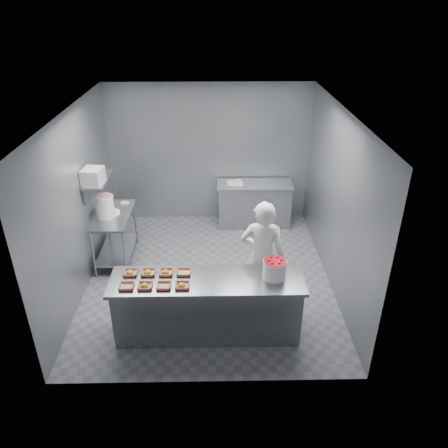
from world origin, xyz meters
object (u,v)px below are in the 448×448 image
(glaze_bucket, at_px, (105,206))
(tray_5, at_px, (148,272))
(tray_3, at_px, (182,285))
(worker, at_px, (262,256))
(tray_7, at_px, (184,272))
(strawberry_tub, at_px, (275,268))
(tray_0, at_px, (127,286))
(prep_table, at_px, (115,230))
(tray_2, at_px, (164,286))
(tray_6, at_px, (166,272))
(appliance, at_px, (93,176))
(service_counter, at_px, (208,306))
(tray_4, at_px, (130,273))
(tray_1, at_px, (145,286))
(back_counter, at_px, (254,204))

(glaze_bucket, bearing_deg, tray_5, -61.38)
(tray_3, height_order, worker, worker)
(tray_5, xyz_separation_m, tray_7, (0.48, 0.00, -0.00))
(strawberry_tub, bearing_deg, tray_0, -174.28)
(prep_table, bearing_deg, tray_2, -62.51)
(tray_6, bearing_deg, appliance, 128.68)
(worker, bearing_deg, service_counter, 46.92)
(tray_4, distance_m, glaze_bucket, 1.86)
(appliance, bearing_deg, glaze_bucket, 66.50)
(service_counter, bearing_deg, tray_4, 171.70)
(tray_0, height_order, tray_3, tray_3)
(service_counter, distance_m, strawberry_tub, 1.07)
(tray_1, height_order, tray_5, same)
(tray_4, xyz_separation_m, strawberry_tub, (1.93, -0.11, 0.12))
(tray_0, bearing_deg, tray_5, 51.98)
(tray_0, xyz_separation_m, tray_2, (0.48, 0.00, 0.00))
(tray_2, distance_m, tray_7, 0.39)
(prep_table, xyz_separation_m, worker, (2.44, -1.35, 0.28))
(tray_0, height_order, tray_6, tray_6)
(tray_6, bearing_deg, tray_5, 180.00)
(tray_4, bearing_deg, appliance, 116.36)
(service_counter, height_order, prep_table, same)
(tray_7, bearing_deg, tray_4, -180.00)
(strawberry_tub, bearing_deg, appliance, 148.19)
(tray_2, height_order, tray_3, tray_3)
(tray_1, xyz_separation_m, tray_5, (0.00, 0.30, 0.00))
(tray_2, bearing_deg, tray_6, 90.57)
(strawberry_tub, bearing_deg, service_counter, -177.32)
(tray_0, bearing_deg, prep_table, 106.27)
(service_counter, height_order, tray_2, tray_2)
(prep_table, bearing_deg, tray_4, -71.25)
(service_counter, xyz_separation_m, tray_1, (-0.80, -0.15, 0.47))
(tray_0, xyz_separation_m, strawberry_tub, (1.93, 0.19, 0.12))
(back_counter, bearing_deg, tray_5, -118.75)
(tray_1, height_order, tray_2, tray_1)
(tray_3, bearing_deg, tray_0, 180.00)
(prep_table, relative_size, worker, 0.68)
(tray_2, bearing_deg, prep_table, 117.49)
(service_counter, height_order, tray_5, tray_5)
(worker, bearing_deg, prep_table, -19.10)
(back_counter, relative_size, strawberry_tub, 4.74)
(tray_7, xyz_separation_m, appliance, (-1.50, 1.57, 0.77))
(service_counter, xyz_separation_m, back_counter, (0.90, 3.25, -0.00))
(strawberry_tub, xyz_separation_m, glaze_bucket, (-2.63, 1.82, 0.06))
(appliance, bearing_deg, worker, -15.38)
(service_counter, distance_m, tray_7, 0.58)
(tray_0, relative_size, appliance, 0.55)
(prep_table, bearing_deg, tray_7, -53.44)
(service_counter, bearing_deg, tray_7, 154.41)
(tray_4, bearing_deg, tray_0, -89.43)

